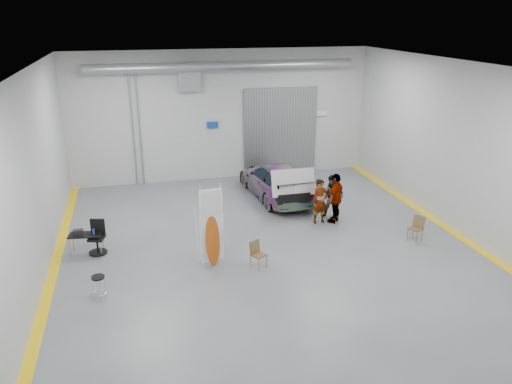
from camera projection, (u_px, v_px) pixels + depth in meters
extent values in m
plane|color=slate|center=(268.00, 248.00, 16.86)|extent=(16.00, 16.00, 0.00)
cube|color=#B3B6B8|center=(33.00, 181.00, 14.22)|extent=(0.02, 16.00, 6.00)
cube|color=#B3B6B8|center=(461.00, 149.00, 17.46)|extent=(0.02, 16.00, 6.00)
cube|color=#B3B6B8|center=(223.00, 116.00, 23.13)|extent=(14.00, 0.02, 6.00)
cube|color=#B3B6B8|center=(395.00, 292.00, 8.55)|extent=(14.00, 0.02, 6.00)
cube|color=white|center=(270.00, 67.00, 14.82)|extent=(14.00, 16.00, 0.02)
cube|color=gray|center=(281.00, 132.00, 24.01)|extent=(3.60, 0.12, 4.20)
cube|color=gray|center=(189.00, 77.00, 22.10)|extent=(1.00, 0.50, 1.20)
cylinder|color=gray|center=(224.00, 66.00, 21.80)|extent=(11.90, 0.44, 0.44)
cube|color=#143CA5|center=(213.00, 125.00, 23.08)|extent=(0.50, 0.04, 0.30)
cube|color=white|center=(320.00, 113.00, 24.20)|extent=(0.70, 0.04, 0.25)
cylinder|color=gray|center=(140.00, 131.00, 22.35)|extent=(0.08, 0.08, 5.00)
cylinder|color=gray|center=(133.00, 131.00, 22.28)|extent=(0.08, 0.08, 5.00)
cube|color=yellow|center=(53.00, 273.00, 15.27)|extent=(0.30, 16.00, 0.01)
cube|color=yellow|center=(447.00, 228.00, 18.44)|extent=(0.30, 16.00, 0.01)
imported|color=silver|center=(276.00, 180.00, 21.35)|extent=(2.48, 5.21, 1.47)
imported|color=#976F52|center=(320.00, 201.00, 18.66)|extent=(0.65, 0.45, 1.71)
imported|color=#486284|center=(333.00, 197.00, 19.06)|extent=(1.06, 1.00, 1.73)
imported|color=#A14D35|center=(336.00, 198.00, 18.69)|extent=(1.13, 1.10, 1.93)
cube|color=white|center=(211.00, 238.00, 15.51)|extent=(0.76, 0.14, 1.61)
ellipsoid|color=orange|center=(211.00, 241.00, 15.46)|extent=(0.47, 0.27, 1.70)
cube|color=white|center=(210.00, 202.00, 15.08)|extent=(0.73, 0.13, 0.85)
cylinder|color=white|center=(201.00, 226.00, 15.28)|extent=(0.02, 0.02, 2.69)
cylinder|color=white|center=(221.00, 224.00, 15.43)|extent=(0.02, 0.02, 2.69)
cube|color=brown|center=(259.00, 255.00, 15.45)|extent=(0.55, 0.54, 0.04)
cube|color=brown|center=(257.00, 246.00, 15.55)|extent=(0.39, 0.28, 0.39)
cube|color=brown|center=(415.00, 229.00, 17.28)|extent=(0.56, 0.57, 0.04)
cube|color=brown|center=(413.00, 220.00, 17.37)|extent=(0.28, 0.41, 0.40)
cylinder|color=black|center=(98.00, 277.00, 13.58)|extent=(0.36, 0.36, 0.05)
torus|color=silver|center=(100.00, 293.00, 13.75)|extent=(0.38, 0.38, 0.02)
cylinder|color=gray|center=(70.00, 249.00, 16.12)|extent=(0.03, 0.03, 0.64)
cylinder|color=gray|center=(102.00, 245.00, 16.35)|extent=(0.03, 0.03, 0.64)
cylinder|color=gray|center=(72.00, 243.00, 16.53)|extent=(0.03, 0.03, 0.64)
cylinder|color=gray|center=(102.00, 240.00, 16.76)|extent=(0.03, 0.03, 0.64)
cube|color=black|center=(85.00, 235.00, 16.32)|extent=(1.14, 0.68, 0.04)
cylinder|color=#1B39A4|center=(93.00, 232.00, 16.26)|extent=(0.07, 0.07, 0.20)
cube|color=black|center=(78.00, 232.00, 16.28)|extent=(0.31, 0.20, 0.16)
cylinder|color=black|center=(98.00, 252.00, 16.49)|extent=(0.60, 0.60, 0.04)
cylinder|color=black|center=(97.00, 245.00, 16.40)|extent=(0.06, 0.06, 0.51)
cube|color=black|center=(97.00, 238.00, 16.32)|extent=(0.60, 0.60, 0.07)
cube|color=black|center=(96.00, 226.00, 16.42)|extent=(0.47, 0.18, 0.53)
cube|color=silver|center=(293.00, 180.00, 19.02)|extent=(1.71, 1.04, 0.04)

